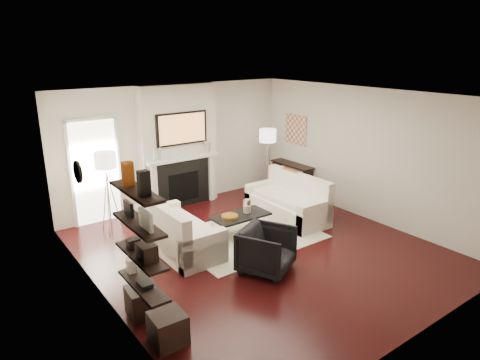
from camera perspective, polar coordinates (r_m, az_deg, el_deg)
room_envelope at (r=7.22m, az=2.82°, el=0.37°), size 6.00×6.00×6.00m
chimney_breast at (r=9.55m, az=-8.12°, el=4.42°), size 1.80×0.25×2.70m
fireplace_surround at (r=9.65m, az=-7.53°, el=-0.53°), size 1.30×0.02×1.04m
firebox at (r=9.67m, az=-7.50°, el=-0.93°), size 0.75×0.02×0.65m
mantel_pilaster_l at (r=9.31m, az=-11.32°, el=-1.19°), size 0.12×0.08×1.10m
mantel_pilaster_r at (r=9.96m, az=-3.83°, el=0.34°), size 0.12×0.08×1.10m
mantel_shelf at (r=9.44m, az=-7.53°, el=2.87°), size 1.70×0.18×0.07m
tv_body at (r=9.32m, az=-7.76°, el=6.83°), size 1.20×0.06×0.70m
tv_screen at (r=9.30m, az=-7.66°, el=6.80°), size 1.10×0.00×0.62m
candlestick_l_tall at (r=9.16m, az=-10.61°, el=3.47°), size 0.04×0.04×0.30m
candlestick_l_short at (r=9.12m, az=-11.34°, el=3.16°), size 0.04×0.04×0.24m
candlestick_r_tall at (r=9.67m, az=-4.74°, el=4.43°), size 0.04×0.04×0.30m
candlestick_r_short at (r=9.75m, az=-4.08°, el=4.37°), size 0.04×0.04×0.24m
hallway_panel at (r=9.03m, az=-18.73°, el=0.95°), size 0.90×0.02×2.10m
door_trim_l at (r=8.89m, az=-21.62°, el=0.39°), size 0.06×0.06×2.16m
door_trim_r at (r=9.16m, az=-15.85°, el=1.44°), size 0.06×0.06×2.16m
door_trim_top at (r=8.78m, az=-19.37°, el=7.70°), size 1.02×0.06×0.06m
rug at (r=8.22m, az=0.80°, el=-7.45°), size 2.60×2.00×0.01m
loveseat_left_base at (r=7.70m, az=-8.01°, el=-7.77°), size 0.85×1.80×0.42m
loveseat_left_back at (r=7.43m, az=-10.39°, el=-6.16°), size 0.18×1.80×0.80m
loveseat_left_arm_n at (r=7.02m, az=-4.84°, el=-9.41°), size 0.85×0.18×0.60m
loveseat_left_arm_s at (r=8.33m, az=-10.71°, el=-5.24°), size 0.85×0.18×0.60m
loveseat_left_cushion at (r=7.61m, az=-7.76°, el=-5.90°), size 0.63×1.44×0.10m
pillow_left_orange at (r=7.61m, az=-11.48°, el=-4.00°), size 0.10×0.42×0.42m
pillow_left_charcoal at (r=7.11m, az=-9.40°, el=-5.52°), size 0.10×0.40×0.40m
loveseat_right_base at (r=9.01m, az=6.23°, el=-3.88°), size 0.85×1.80×0.42m
loveseat_right_back at (r=9.12m, az=7.86°, el=-1.57°), size 0.18×1.80×0.80m
loveseat_right_arm_n at (r=8.44m, az=9.96°, el=-4.88°), size 0.85×0.18×0.60m
loveseat_right_arm_s at (r=9.55m, az=2.99°, el=-1.98°), size 0.85×0.18×0.60m
loveseat_right_cushion at (r=8.88m, az=6.05°, el=-2.39°), size 0.63×1.44×0.10m
pillow_right_orange at (r=9.26m, az=6.63°, el=0.11°), size 0.10×0.42×0.42m
pillow_right_charcoal at (r=8.86m, az=9.25°, el=-0.88°), size 0.10×0.40×0.40m
coffee_table at (r=8.11m, az=0.08°, el=-4.79°), size 1.10×0.55×0.04m
coffee_leg_nw at (r=7.76m, az=-1.95°, el=-7.54°), size 0.02×0.02×0.38m
coffee_leg_ne at (r=8.31m, az=3.78°, el=-5.82°), size 0.02×0.02×0.38m
coffee_leg_sw at (r=8.10m, az=-3.72°, el=-6.48°), size 0.02×0.02×0.38m
coffee_leg_se at (r=8.63m, az=1.90°, el=-4.90°), size 0.02×0.02×0.38m
hurricane_glass at (r=8.13m, az=0.94°, el=-3.51°), size 0.15×0.15×0.26m
hurricane_candle at (r=8.15m, az=0.93°, el=-3.94°), size 0.10×0.10×0.15m
copper_bowl at (r=7.95m, az=-1.38°, el=-4.89°), size 0.31×0.31×0.05m
armchair at (r=6.89m, az=3.57°, el=-9.03°), size 1.02×1.00×0.80m
lamp_left_post at (r=8.55m, az=-17.02°, el=-2.96°), size 0.02×0.02×1.20m
lamp_left_shade at (r=8.30m, az=-17.54°, el=2.55°), size 0.40×0.40×0.30m
lamp_left_leg_a at (r=8.58m, az=-16.34°, el=-2.82°), size 0.25×0.02×1.23m
lamp_left_leg_b at (r=8.62m, az=-17.58°, el=-2.85°), size 0.14×0.22×1.23m
lamp_left_leg_c at (r=8.45m, az=-17.16°, el=-3.22°), size 0.14×0.22×1.23m
lamp_right_post at (r=10.37m, az=3.63°, el=1.32°), size 0.02×0.02×1.20m
lamp_right_shade at (r=10.17m, az=3.72°, el=5.93°), size 0.40×0.40×0.30m
lamp_right_leg_a at (r=10.44m, az=4.10°, el=1.42°), size 0.25×0.02×1.23m
lamp_right_leg_b at (r=10.41m, az=3.06°, el=1.39°), size 0.14×0.22×1.23m
lamp_right_leg_c at (r=10.27m, az=3.74°, el=1.15°), size 0.14×0.22×1.23m
console_top at (r=10.44m, az=6.99°, el=2.07°), size 0.35×1.20×0.04m
console_leg_n at (r=10.17m, az=9.02°, el=-0.64°), size 0.30×0.04×0.71m
console_leg_s at (r=10.93m, az=4.95°, el=0.79°), size 0.30×0.04×0.71m
wall_art at (r=10.43m, az=7.47°, el=6.66°), size 0.03×0.70×0.70m
shelf_bottom at (r=5.43m, az=-12.77°, el=-13.55°), size 0.25×1.00×0.03m
shelf_lower at (r=5.24m, az=-13.07°, el=-9.79°), size 0.25×1.00×0.04m
shelf_upper at (r=5.08m, az=-13.37°, el=-5.76°), size 0.25×1.00×0.04m
shelf_top at (r=4.94m, az=-13.69°, el=-1.48°), size 0.25×1.00×0.04m
decor_magfile_a at (r=4.68m, az=-12.69°, el=-0.42°), size 0.12×0.10×0.28m
decor_magfile_b at (r=5.07m, az=-14.72°, el=0.81°), size 0.12×0.10×0.28m
decor_frame_a at (r=4.84m, az=-12.46°, el=-5.21°), size 0.04×0.30×0.22m
decor_frame_b at (r=5.28m, az=-14.64°, el=-3.70°), size 0.04×0.22×0.18m
decor_wine_rack at (r=5.04m, az=-12.33°, el=-9.38°), size 0.18×0.25×0.20m
decor_box_small at (r=5.39m, az=-14.02°, el=-8.19°), size 0.15×0.12×0.12m
decor_books at (r=5.38m, az=-12.61°, el=-13.37°), size 0.14×0.20×0.05m
decor_box_tall at (r=5.67m, az=-14.32°, el=-11.04°), size 0.10×0.10×0.18m
clock_rim at (r=6.70m, az=-20.82°, el=1.01°), size 0.04×0.34×0.34m
clock_face at (r=6.70m, az=-20.62°, el=1.04°), size 0.01×0.29×0.29m
ottoman_near at (r=6.08m, az=-12.81°, el=-15.47°), size 0.43×0.43×0.40m
ottoman_far at (r=5.53m, az=-9.59°, el=-18.95°), size 0.41×0.41×0.40m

